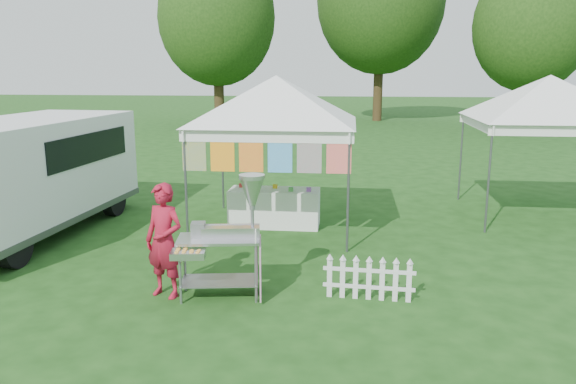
# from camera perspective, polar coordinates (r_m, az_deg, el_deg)

# --- Properties ---
(ground) EXTENTS (120.00, 120.00, 0.00)m
(ground) POSITION_cam_1_polar(r_m,az_deg,el_deg) (8.06, -4.48, -10.35)
(ground) COLOR #194112
(ground) RESTS_ON ground
(canopy_main) EXTENTS (4.24, 4.24, 3.45)m
(canopy_main) POSITION_cam_1_polar(r_m,az_deg,el_deg) (10.89, -1.21, 11.71)
(canopy_main) COLOR #59595E
(canopy_main) RESTS_ON ground
(canopy_right) EXTENTS (4.24, 4.24, 3.45)m
(canopy_right) POSITION_cam_1_polar(r_m,az_deg,el_deg) (12.95, 25.16, 10.69)
(canopy_right) COLOR #59595E
(canopy_right) RESTS_ON ground
(tree_left) EXTENTS (6.40, 6.40, 9.53)m
(tree_left) POSITION_cam_1_polar(r_m,az_deg,el_deg) (32.29, -7.22, 17.10)
(tree_left) COLOR #332612
(tree_left) RESTS_ON ground
(tree_mid) EXTENTS (7.60, 7.60, 11.52)m
(tree_mid) POSITION_cam_1_polar(r_m,az_deg,el_deg) (35.56, 9.42, 18.70)
(tree_mid) COLOR #332612
(tree_mid) RESTS_ON ground
(tree_right) EXTENTS (5.60, 5.60, 8.42)m
(tree_right) POSITION_cam_1_polar(r_m,az_deg,el_deg) (30.59, 23.55, 15.25)
(tree_right) COLOR #332612
(tree_right) RESTS_ON ground
(donut_cart) EXTENTS (1.25, 1.01, 1.72)m
(donut_cart) POSITION_cam_1_polar(r_m,az_deg,el_deg) (7.69, -5.75, -3.52)
(donut_cart) COLOR gray
(donut_cart) RESTS_ON ground
(vendor) EXTENTS (0.68, 0.56, 1.61)m
(vendor) POSITION_cam_1_polar(r_m,az_deg,el_deg) (7.93, -12.47, -4.86)
(vendor) COLOR maroon
(vendor) RESTS_ON ground
(cargo_van) EXTENTS (2.45, 5.41, 2.20)m
(cargo_van) POSITION_cam_1_polar(r_m,az_deg,el_deg) (11.75, -24.96, 1.76)
(cargo_van) COLOR silver
(cargo_van) RESTS_ON ground
(picket_fence) EXTENTS (1.26, 0.10, 0.56)m
(picket_fence) POSITION_cam_1_polar(r_m,az_deg,el_deg) (7.86, 8.21, -8.82)
(picket_fence) COLOR silver
(picket_fence) RESTS_ON ground
(display_table) EXTENTS (1.80, 0.70, 0.75)m
(display_table) POSITION_cam_1_polar(r_m,az_deg,el_deg) (11.33, -1.38, -1.60)
(display_table) COLOR white
(display_table) RESTS_ON ground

